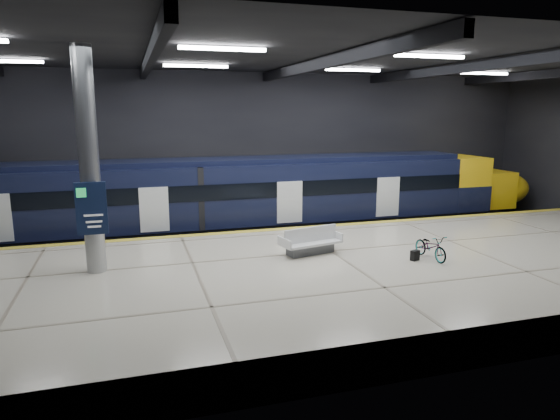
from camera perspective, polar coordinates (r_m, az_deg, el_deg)
name	(u,v)px	position (r m, az deg, el deg)	size (l,w,h in m)	color
ground	(320,271)	(19.44, 4.65, -7.01)	(30.00, 30.00, 0.00)	black
room_shell	(323,121)	(18.47, 4.92, 10.10)	(30.10, 16.10, 8.05)	black
platform	(348,278)	(17.09, 7.77, -7.73)	(30.00, 11.00, 1.10)	beige
safety_strip	(298,228)	(21.62, 2.03, -2.05)	(30.00, 0.40, 0.01)	gold
rails	(279,236)	(24.41, -0.07, -2.97)	(30.00, 1.52, 0.16)	gray
train	(256,197)	(23.70, -2.72, 1.48)	(29.40, 2.84, 3.79)	black
bench	(310,244)	(17.73, 3.49, -3.94)	(2.33, 1.36, 0.97)	#595B60
bicycle	(431,247)	(17.82, 16.85, -4.04)	(0.57, 1.64, 0.86)	#99999E
pannier_bag	(415,255)	(17.57, 15.17, -5.02)	(0.30, 0.18, 0.35)	black
info_column	(89,165)	(16.25, -20.97, 4.80)	(0.90, 0.78, 6.90)	#9EA0A5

